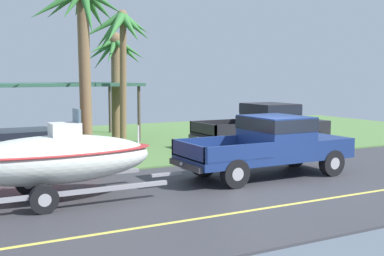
{
  "coord_description": "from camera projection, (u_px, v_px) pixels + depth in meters",
  "views": [
    {
      "loc": [
        -8.27,
        -10.8,
        3.03
      ],
      "look_at": [
        -1.79,
        1.33,
        1.58
      ],
      "focal_mm": 46.22,
      "sensor_mm": 36.0,
      "label": 1
    }
  ],
  "objects": [
    {
      "name": "parked_sedan_near",
      "position": [
        15.0,
        153.0,
        15.2
      ],
      "size": [
        4.59,
        1.84,
        1.38
      ],
      "color": "#B21E19",
      "rests_on": "ground"
    },
    {
      "name": "ground",
      "position": [
        151.0,
        148.0,
        21.03
      ],
      "size": [
        36.0,
        22.0,
        0.11
      ],
      "color": "#38383D"
    },
    {
      "name": "palm_tree_near_right",
      "position": [
        115.0,
        62.0,
        23.49
      ],
      "size": [
        2.84,
        3.03,
        5.1
      ],
      "color": "brown",
      "rests_on": "ground"
    },
    {
      "name": "carport_awning",
      "position": [
        57.0,
        86.0,
        22.61
      ],
      "size": [
        6.91,
        4.57,
        2.72
      ],
      "color": "#4C4238",
      "rests_on": "ground"
    },
    {
      "name": "pickup_truck_towing",
      "position": [
        275.0,
        142.0,
        15.04
      ],
      "size": [
        5.57,
        2.05,
        1.83
      ],
      "color": "navy",
      "rests_on": "ground"
    },
    {
      "name": "parked_pickup_background",
      "position": [
        269.0,
        123.0,
        20.96
      ],
      "size": [
        6.02,
        2.13,
        1.88
      ],
      "color": "black",
      "rests_on": "ground"
    },
    {
      "name": "palm_tree_mid",
      "position": [
        83.0,
        26.0,
        17.31
      ],
      "size": [
        3.16,
        2.93,
        6.41
      ],
      "color": "brown",
      "rests_on": "ground"
    },
    {
      "name": "palm_tree_near_left",
      "position": [
        121.0,
        37.0,
        20.8
      ],
      "size": [
        3.22,
        3.44,
        5.81
      ],
      "color": "brown",
      "rests_on": "ground"
    },
    {
      "name": "boat_on_trailer",
      "position": [
        55.0,
        159.0,
        11.93
      ],
      "size": [
        6.1,
        2.2,
        2.23
      ],
      "color": "gray",
      "rests_on": "ground"
    }
  ]
}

